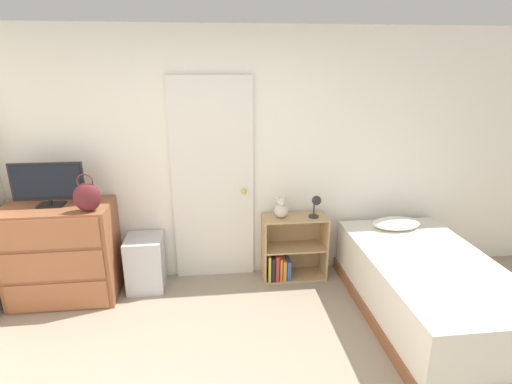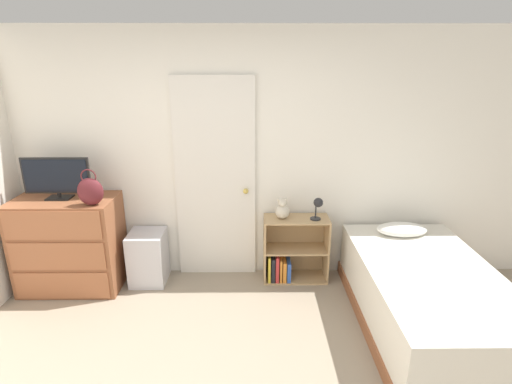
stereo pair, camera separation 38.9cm
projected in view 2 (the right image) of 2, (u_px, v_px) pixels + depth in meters
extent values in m
cube|color=white|center=(219.00, 158.00, 4.08)|extent=(10.00, 0.06, 2.55)
cube|color=silver|center=(215.00, 181.00, 4.10)|extent=(0.82, 0.04, 2.10)
sphere|color=gold|center=(246.00, 191.00, 4.09)|extent=(0.06, 0.06, 0.06)
cube|color=brown|center=(70.00, 244.00, 4.01)|extent=(0.98, 0.55, 0.95)
cube|color=#9D5B39|center=(62.00, 286.00, 3.84)|extent=(0.90, 0.01, 0.28)
cube|color=#9D5B39|center=(57.00, 256.00, 3.74)|extent=(0.90, 0.01, 0.28)
cube|color=#9D5B39|center=(52.00, 226.00, 3.64)|extent=(0.90, 0.01, 0.28)
cube|color=black|center=(60.00, 198.00, 3.87)|extent=(0.22, 0.16, 0.01)
cylinder|color=black|center=(59.00, 195.00, 3.86)|extent=(0.04, 0.04, 0.04)
cube|color=black|center=(56.00, 175.00, 3.80)|extent=(0.64, 0.02, 0.35)
cube|color=black|center=(56.00, 176.00, 3.79)|extent=(0.60, 0.01, 0.32)
ellipsoid|color=#591E23|center=(90.00, 192.00, 3.65)|extent=(0.24, 0.14, 0.26)
torus|color=#591E23|center=(88.00, 177.00, 3.61)|extent=(0.14, 0.01, 0.14)
cube|color=silver|center=(148.00, 257.00, 4.15)|extent=(0.36, 0.38, 0.55)
cube|color=tan|center=(265.00, 249.00, 4.18)|extent=(0.02, 0.30, 0.69)
cube|color=tan|center=(326.00, 249.00, 4.18)|extent=(0.02, 0.30, 0.69)
cube|color=tan|center=(295.00, 277.00, 4.29)|extent=(0.63, 0.30, 0.02)
cube|color=tan|center=(296.00, 249.00, 4.18)|extent=(0.63, 0.30, 0.02)
cube|color=tan|center=(297.00, 219.00, 4.08)|extent=(0.63, 0.30, 0.02)
cube|color=tan|center=(294.00, 243.00, 4.32)|extent=(0.67, 0.01, 0.69)
cube|color=gold|center=(269.00, 266.00, 4.22)|extent=(0.03, 0.24, 0.28)
cube|color=black|center=(273.00, 266.00, 4.23)|extent=(0.04, 0.25, 0.26)
cube|color=red|center=(277.00, 266.00, 4.21)|extent=(0.03, 0.22, 0.28)
cube|color=orange|center=(280.00, 268.00, 4.21)|extent=(0.02, 0.22, 0.25)
cube|color=orange|center=(284.00, 269.00, 4.22)|extent=(0.04, 0.21, 0.22)
cube|color=#3359B2|center=(288.00, 269.00, 4.23)|extent=(0.04, 0.23, 0.22)
sphere|color=beige|center=(282.00, 212.00, 4.05)|extent=(0.15, 0.15, 0.15)
sphere|color=beige|center=(283.00, 203.00, 4.02)|extent=(0.09, 0.09, 0.09)
sphere|color=silver|center=(283.00, 205.00, 3.99)|extent=(0.03, 0.03, 0.03)
sphere|color=beige|center=(279.00, 200.00, 4.01)|extent=(0.04, 0.04, 0.04)
sphere|color=beige|center=(286.00, 200.00, 4.01)|extent=(0.04, 0.04, 0.04)
cylinder|color=#262628|center=(315.00, 219.00, 4.05)|extent=(0.11, 0.11, 0.01)
cylinder|color=#262628|center=(316.00, 211.00, 4.02)|extent=(0.01, 0.01, 0.14)
sphere|color=#262628|center=(318.00, 203.00, 3.98)|extent=(0.10, 0.10, 0.10)
cube|color=brown|center=(424.00, 321.00, 3.48)|extent=(1.10, 1.98, 0.12)
cube|color=silver|center=(428.00, 293.00, 3.39)|extent=(1.07, 1.92, 0.45)
ellipsoid|color=white|center=(402.00, 229.00, 3.99)|extent=(0.50, 0.28, 0.12)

